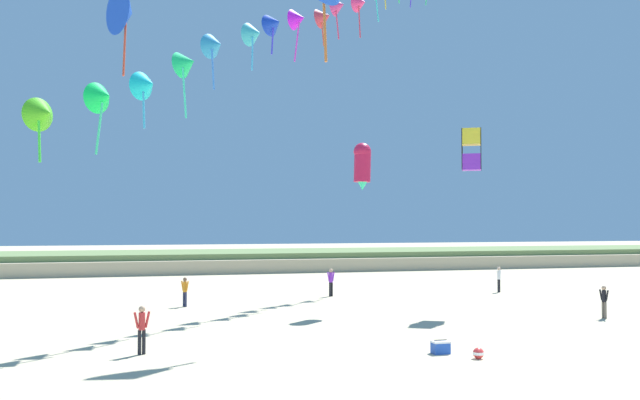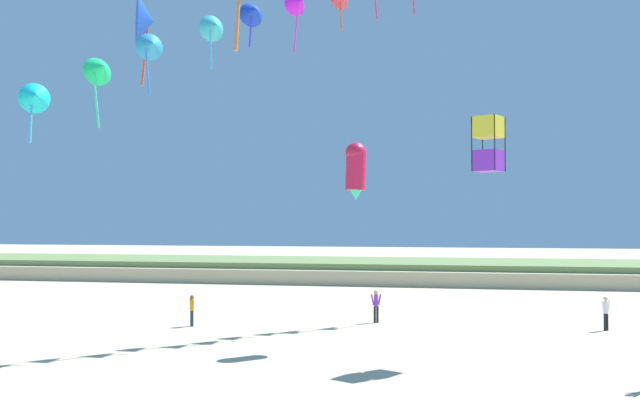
% 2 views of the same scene
% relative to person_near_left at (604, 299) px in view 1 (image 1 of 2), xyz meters
% --- Properties ---
extents(ground_plane, '(240.00, 240.00, 0.00)m').
position_rel_person_near_left_xyz_m(ground_plane, '(-9.72, -8.37, -0.87)').
color(ground_plane, beige).
extents(dune_ridge, '(120.00, 13.60, 1.68)m').
position_rel_person_near_left_xyz_m(dune_ridge, '(-9.72, 37.71, -0.03)').
color(dune_ridge, '#BFAE8B').
rests_on(dune_ridge, ground).
extents(person_near_left, '(0.20, 0.53, 1.50)m').
position_rel_person_near_left_xyz_m(person_near_left, '(0.00, 0.00, 0.00)').
color(person_near_left, '#726656').
rests_on(person_near_left, ground).
extents(person_near_right, '(0.41, 0.45, 1.53)m').
position_rel_person_near_left_xyz_m(person_near_right, '(-18.27, 9.37, 0.02)').
color(person_near_right, '#282D4C').
rests_on(person_near_right, ground).
extents(person_mid_center, '(0.50, 0.39, 1.60)m').
position_rel_person_near_left_xyz_m(person_mid_center, '(1.36, 11.75, 0.06)').
color(person_mid_center, black).
rests_on(person_mid_center, ground).
extents(person_far_left, '(0.56, 0.32, 1.65)m').
position_rel_person_near_left_xyz_m(person_far_left, '(-9.53, 12.22, 0.08)').
color(person_far_left, black).
rests_on(person_far_left, ground).
extents(person_far_right, '(0.57, 0.22, 1.62)m').
position_rel_person_near_left_xyz_m(person_far_right, '(-20.49, -3.27, 0.07)').
color(person_far_right, black).
rests_on(person_far_right, ground).
extents(kite_banner_string, '(27.13, 27.47, 23.92)m').
position_rel_person_near_left_xyz_m(kite_banner_string, '(-12.39, 7.81, 14.23)').
color(kite_banner_string, '#D5EB45').
extents(large_kite_low_lead, '(2.03, 2.70, 4.80)m').
position_rel_person_near_left_xyz_m(large_kite_low_lead, '(-21.44, 10.64, 14.78)').
color(large_kite_low_lead, blue).
extents(large_kite_mid_trail, '(1.09, 1.06, 2.41)m').
position_rel_person_near_left_xyz_m(large_kite_mid_trail, '(-9.69, 5.81, 6.47)').
color(large_kite_mid_trail, '#D11C43').
extents(large_kite_outer_drift, '(1.30, 1.30, 2.09)m').
position_rel_person_near_left_xyz_m(large_kite_outer_drift, '(-4.40, 4.26, 7.22)').
color(large_kite_outer_drift, purple).
extents(beach_cooler, '(0.58, 0.41, 0.46)m').
position_rel_person_near_left_xyz_m(beach_cooler, '(-10.82, -5.69, -0.66)').
color(beach_cooler, blue).
rests_on(beach_cooler, ground).
extents(beach_ball, '(0.36, 0.36, 0.36)m').
position_rel_person_near_left_xyz_m(beach_ball, '(-10.02, -6.82, -0.69)').
color(beach_ball, red).
rests_on(beach_ball, ground).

